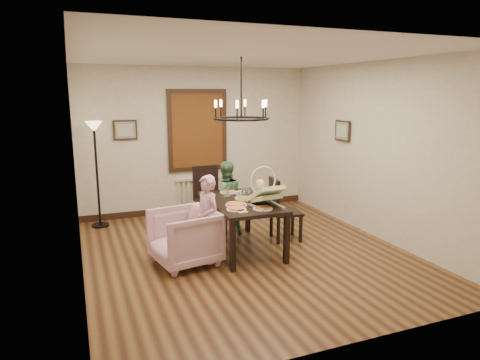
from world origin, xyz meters
TOP-DOWN VIEW (x-y plane):
  - room_shell at (0.00, 0.37)m, footprint 4.51×5.00m
  - dining_table at (-0.00, 0.19)m, footprint 0.94×1.62m
  - chair_far at (-0.11, 1.37)m, footprint 0.51×0.51m
  - chair_right at (0.82, 0.32)m, footprint 0.51×0.51m
  - armchair at (-0.93, -0.05)m, footprint 0.97×0.95m
  - elderly_woman at (-0.62, -0.09)m, footprint 0.34×0.43m
  - seated_man at (0.03, 0.96)m, footprint 0.52×0.42m
  - baby_bouncer at (0.19, -0.22)m, footprint 0.47×0.62m
  - salad_bowl at (0.00, 0.09)m, footprint 0.30×0.30m
  - pizza_platter at (-0.18, -0.06)m, footprint 0.31×0.31m
  - drinking_glass at (0.13, 0.28)m, footprint 0.08×0.08m
  - window_blinds at (0.00, 2.46)m, footprint 1.00×0.03m
  - radiator at (0.00, 2.48)m, footprint 0.92×0.12m
  - picture_back at (-1.35, 2.47)m, footprint 0.42×0.03m
  - picture_right at (2.21, 0.90)m, footprint 0.03×0.42m
  - floor_lamp at (-1.90, 2.15)m, footprint 0.30×0.30m
  - chandelier at (-0.00, 0.19)m, footprint 0.80×0.80m

SIDE VIEW (x-z plane):
  - radiator at x=0.00m, z-range 0.04..0.66m
  - armchair at x=-0.93m, z-range 0.00..0.76m
  - seated_man at x=0.03m, z-range 0.00..1.01m
  - elderly_woman at x=-0.62m, z-range 0.00..1.01m
  - chair_right at x=0.82m, z-range 0.00..1.02m
  - chair_far at x=-0.11m, z-range 0.00..1.08m
  - dining_table at x=0.00m, z-range 0.29..1.04m
  - pizza_platter at x=-0.18m, z-range 0.75..0.79m
  - salad_bowl at x=0.00m, z-range 0.75..0.82m
  - drinking_glass at x=0.13m, z-range 0.75..0.90m
  - floor_lamp at x=-1.90m, z-range 0.00..1.80m
  - baby_bouncer at x=0.19m, z-range 0.75..1.14m
  - room_shell at x=0.00m, z-range -0.01..2.80m
  - window_blinds at x=0.00m, z-range 0.90..2.30m
  - picture_back at x=-1.35m, z-range 1.47..1.83m
  - picture_right at x=2.21m, z-range 1.47..1.83m
  - chandelier at x=0.00m, z-range 1.93..1.97m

